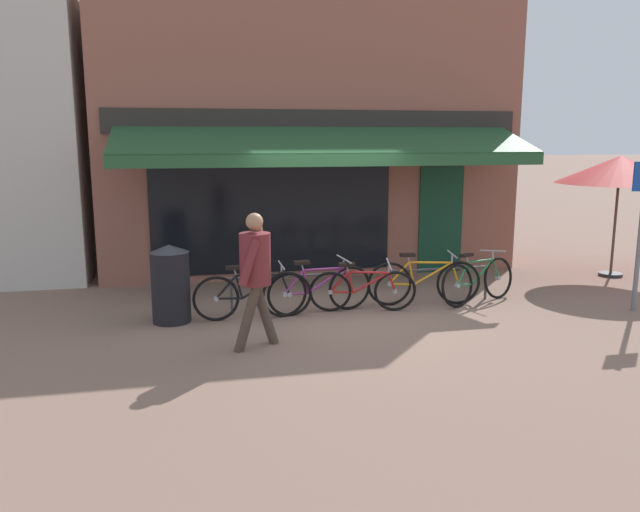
{
  "coord_description": "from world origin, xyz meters",
  "views": [
    {
      "loc": [
        -2.29,
        -8.81,
        2.65
      ],
      "look_at": [
        -0.51,
        -0.6,
        1.05
      ],
      "focal_mm": 35.0,
      "sensor_mm": 36.0,
      "label": 1
    }
  ],
  "objects": [
    {
      "name": "litter_bin",
      "position": [
        -2.54,
        0.22,
        0.57
      ],
      "size": [
        0.56,
        0.56,
        1.14
      ],
      "color": "black",
      "rests_on": "ground_plane"
    },
    {
      "name": "cafe_parasol",
      "position": [
        5.75,
        1.57,
        2.05
      ],
      "size": [
        2.32,
        2.32,
        2.32
      ],
      "color": "#4C3D2D",
      "rests_on": "ground_plane"
    },
    {
      "name": "bicycle_orange",
      "position": [
        1.38,
        0.31,
        0.38
      ],
      "size": [
        1.82,
        0.52,
        0.86
      ],
      "rotation": [
        0.04,
        0.0,
        -0.14
      ],
      "color": "black",
      "rests_on": "ground_plane"
    },
    {
      "name": "pedestrian_adult",
      "position": [
        -1.46,
        -1.16,
        1.06
      ],
      "size": [
        0.6,
        0.66,
        1.75
      ],
      "rotation": [
        0.0,
        0.0,
        -0.0
      ],
      "color": "#47382D",
      "rests_on": "ground_plane"
    },
    {
      "name": "bicycle_red",
      "position": [
        0.32,
        0.14,
        0.35
      ],
      "size": [
        1.65,
        0.6,
        0.82
      ],
      "rotation": [
        0.14,
        0.0,
        -0.18
      ],
      "color": "black",
      "rests_on": "ground_plane"
    },
    {
      "name": "ground_plane",
      "position": [
        0.0,
        0.0,
        0.0
      ],
      "size": [
        160.0,
        160.0,
        0.0
      ],
      "primitive_type": "plane",
      "color": "#846656"
    },
    {
      "name": "bicycle_purple",
      "position": [
        -0.38,
        0.19,
        0.38
      ],
      "size": [
        1.77,
        0.52,
        0.86
      ],
      "rotation": [
        0.06,
        0.0,
        0.17
      ],
      "color": "black",
      "rests_on": "ground_plane"
    },
    {
      "name": "bike_rack_rail",
      "position": [
        0.44,
        0.46,
        0.48
      ],
      "size": [
        4.29,
        0.04,
        0.57
      ],
      "color": "#47494F",
      "rests_on": "ground_plane"
    },
    {
      "name": "bicycle_black",
      "position": [
        -1.37,
        0.11,
        0.37
      ],
      "size": [
        1.77,
        0.52,
        0.82
      ],
      "rotation": [
        0.04,
        0.0,
        0.01
      ],
      "color": "black",
      "rests_on": "ground_plane"
    },
    {
      "name": "bicycle_green",
      "position": [
        2.31,
        0.29,
        0.37
      ],
      "size": [
        1.6,
        0.83,
        0.85
      ],
      "rotation": [
        -0.11,
        0.0,
        0.4
      ],
      "color": "black",
      "rests_on": "ground_plane"
    },
    {
      "name": "shop_front",
      "position": [
        0.2,
        4.16,
        2.68
      ],
      "size": [
        8.14,
        4.56,
        5.37
      ],
      "color": "#8E5647",
      "rests_on": "ground_plane"
    }
  ]
}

